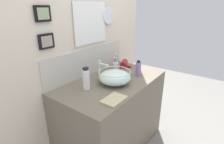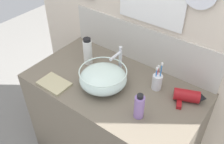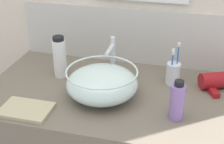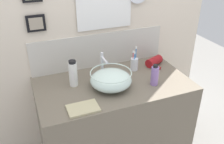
{
  "view_description": "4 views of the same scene",
  "coord_description": "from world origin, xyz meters",
  "px_view_note": "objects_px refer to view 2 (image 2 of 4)",
  "views": [
    {
      "loc": [
        -1.34,
        -0.97,
        1.57
      ],
      "look_at": [
        -0.01,
        0.0,
        0.95
      ],
      "focal_mm": 28.0,
      "sensor_mm": 36.0,
      "label": 1
    },
    {
      "loc": [
        0.76,
        -1.02,
        1.97
      ],
      "look_at": [
        -0.01,
        0.0,
        0.95
      ],
      "focal_mm": 40.0,
      "sensor_mm": 36.0,
      "label": 2
    },
    {
      "loc": [
        0.29,
        -1.19,
        1.6
      ],
      "look_at": [
        -0.01,
        0.0,
        0.95
      ],
      "focal_mm": 50.0,
      "sensor_mm": 36.0,
      "label": 3
    },
    {
      "loc": [
        -0.64,
        -1.57,
        1.86
      ],
      "look_at": [
        -0.01,
        0.0,
        0.95
      ],
      "focal_mm": 40.0,
      "sensor_mm": 36.0,
      "label": 4
    }
  ],
  "objects_px": {
    "lotion_bottle": "(139,107)",
    "hair_drier": "(189,96)",
    "glass_bowl_sink": "(103,78)",
    "faucet": "(119,59)",
    "spray_bottle": "(88,51)",
    "toothbrush_cup": "(157,82)",
    "hand_towel": "(54,84)"
  },
  "relations": [
    {
      "from": "hand_towel",
      "to": "toothbrush_cup",
      "type": "bearing_deg",
      "value": 34.09
    },
    {
      "from": "hair_drier",
      "to": "spray_bottle",
      "type": "xyz_separation_m",
      "value": [
        -0.77,
        -0.07,
        0.07
      ]
    },
    {
      "from": "toothbrush_cup",
      "to": "spray_bottle",
      "type": "xyz_separation_m",
      "value": [
        -0.55,
        -0.06,
        0.05
      ]
    },
    {
      "from": "lotion_bottle",
      "to": "hand_towel",
      "type": "xyz_separation_m",
      "value": [
        -0.61,
        -0.11,
        -0.07
      ]
    },
    {
      "from": "toothbrush_cup",
      "to": "faucet",
      "type": "bearing_deg",
      "value": -176.16
    },
    {
      "from": "toothbrush_cup",
      "to": "lotion_bottle",
      "type": "xyz_separation_m",
      "value": [
        0.04,
        -0.28,
        0.02
      ]
    },
    {
      "from": "spray_bottle",
      "to": "hand_towel",
      "type": "bearing_deg",
      "value": -93.61
    },
    {
      "from": "faucet",
      "to": "hand_towel",
      "type": "xyz_separation_m",
      "value": [
        -0.28,
        -0.37,
        -0.12
      ]
    },
    {
      "from": "glass_bowl_sink",
      "to": "hair_drier",
      "type": "height_order",
      "value": "glass_bowl_sink"
    },
    {
      "from": "faucet",
      "to": "spray_bottle",
      "type": "xyz_separation_m",
      "value": [
        -0.25,
        -0.04,
        -0.02
      ]
    },
    {
      "from": "hair_drier",
      "to": "spray_bottle",
      "type": "relative_size",
      "value": 1.01
    },
    {
      "from": "hair_drier",
      "to": "hand_towel",
      "type": "distance_m",
      "value": 0.88
    },
    {
      "from": "hair_drier",
      "to": "spray_bottle",
      "type": "distance_m",
      "value": 0.77
    },
    {
      "from": "faucet",
      "to": "lotion_bottle",
      "type": "height_order",
      "value": "faucet"
    },
    {
      "from": "toothbrush_cup",
      "to": "hand_towel",
      "type": "height_order",
      "value": "toothbrush_cup"
    },
    {
      "from": "toothbrush_cup",
      "to": "hand_towel",
      "type": "distance_m",
      "value": 0.69
    },
    {
      "from": "faucet",
      "to": "hair_drier",
      "type": "xyz_separation_m",
      "value": [
        0.51,
        0.04,
        -0.09
      ]
    },
    {
      "from": "faucet",
      "to": "toothbrush_cup",
      "type": "bearing_deg",
      "value": 3.84
    },
    {
      "from": "lotion_bottle",
      "to": "hair_drier",
      "type": "bearing_deg",
      "value": 58.46
    },
    {
      "from": "spray_bottle",
      "to": "hand_towel",
      "type": "relative_size",
      "value": 1.0
    },
    {
      "from": "hair_drier",
      "to": "lotion_bottle",
      "type": "distance_m",
      "value": 0.35
    },
    {
      "from": "glass_bowl_sink",
      "to": "spray_bottle",
      "type": "distance_m",
      "value": 0.29
    },
    {
      "from": "spray_bottle",
      "to": "hand_towel",
      "type": "xyz_separation_m",
      "value": [
        -0.02,
        -0.33,
        -0.09
      ]
    },
    {
      "from": "faucet",
      "to": "lotion_bottle",
      "type": "xyz_separation_m",
      "value": [
        0.33,
        -0.26,
        -0.04
      ]
    },
    {
      "from": "hair_drier",
      "to": "toothbrush_cup",
      "type": "height_order",
      "value": "toothbrush_cup"
    },
    {
      "from": "glass_bowl_sink",
      "to": "faucet",
      "type": "bearing_deg",
      "value": 90.0
    },
    {
      "from": "faucet",
      "to": "toothbrush_cup",
      "type": "xyz_separation_m",
      "value": [
        0.29,
        0.02,
        -0.07
      ]
    },
    {
      "from": "hand_towel",
      "to": "lotion_bottle",
      "type": "bearing_deg",
      "value": 9.99
    },
    {
      "from": "glass_bowl_sink",
      "to": "hand_towel",
      "type": "bearing_deg",
      "value": -145.52
    },
    {
      "from": "toothbrush_cup",
      "to": "glass_bowl_sink",
      "type": "bearing_deg",
      "value": -146.28
    },
    {
      "from": "glass_bowl_sink",
      "to": "lotion_bottle",
      "type": "distance_m",
      "value": 0.34
    },
    {
      "from": "spray_bottle",
      "to": "lotion_bottle",
      "type": "xyz_separation_m",
      "value": [
        0.58,
        -0.22,
        -0.02
      ]
    }
  ]
}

